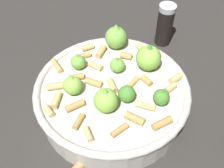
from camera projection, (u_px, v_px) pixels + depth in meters
name	position (u px, v px, depth m)	size (l,w,h in m)	color
ground_plane	(112.00, 109.00, 0.52)	(2.40, 2.40, 0.00)	#2D2B28
cooking_pan	(112.00, 94.00, 0.49)	(0.27, 0.27, 0.11)	beige
pepper_shaker	(165.00, 25.00, 0.61)	(0.04, 0.04, 0.10)	black
wooden_spoon	(84.00, 161.00, 0.44)	(0.21, 0.11, 0.02)	#B2844C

